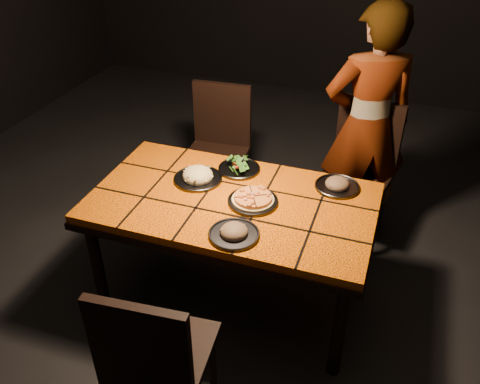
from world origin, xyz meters
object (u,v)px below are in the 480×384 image
(chair_far_right, at_px, (360,163))
(plate_pasta, at_px, (198,176))
(chair_far_left, at_px, (218,141))
(dining_table, at_px, (232,210))
(chair_near, at_px, (154,355))
(diner, at_px, (367,127))
(plate_pizza, at_px, (253,200))

(chair_far_right, distance_m, plate_pasta, 1.21)
(chair_far_left, bearing_deg, plate_pasta, -80.68)
(dining_table, xyz_separation_m, chair_near, (-0.01, -0.98, -0.12))
(diner, relative_size, plate_pizza, 5.27)
(dining_table, height_order, plate_pizza, plate_pizza)
(chair_far_right, bearing_deg, dining_table, -111.71)
(chair_far_right, xyz_separation_m, plate_pizza, (-0.49, -0.94, 0.19))
(diner, height_order, plate_pasta, diner)
(chair_near, relative_size, plate_pasta, 3.30)
(chair_near, relative_size, plate_pizza, 3.00)
(chair_near, height_order, plate_pizza, chair_near)
(diner, bearing_deg, chair_far_left, -23.06)
(chair_far_left, height_order, plate_pizza, chair_far_left)
(chair_near, bearing_deg, chair_far_right, -112.78)
(chair_far_left, height_order, diner, diner)
(chair_near, bearing_deg, plate_pasta, -82.11)
(chair_far_left, xyz_separation_m, chair_far_right, (1.06, 0.00, 0.01))
(chair_far_left, xyz_separation_m, diner, (1.07, 0.03, 0.28))
(dining_table, distance_m, chair_far_right, 1.13)
(diner, bearing_deg, dining_table, 32.83)
(chair_far_left, bearing_deg, plate_pizza, -62.25)
(dining_table, relative_size, chair_near, 1.68)
(dining_table, bearing_deg, chair_near, -90.71)
(diner, bearing_deg, chair_far_right, 51.12)
(chair_far_left, relative_size, chair_far_right, 0.98)
(plate_pasta, bearing_deg, plate_pizza, -16.94)
(chair_far_left, distance_m, plate_pizza, 1.12)
(dining_table, relative_size, plate_pasta, 5.54)
(dining_table, xyz_separation_m, plate_pasta, (-0.26, 0.12, 0.10))
(chair_far_right, height_order, plate_pizza, chair_far_right)
(chair_near, xyz_separation_m, diner, (0.63, 1.95, 0.29))
(chair_near, distance_m, plate_pasta, 1.15)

